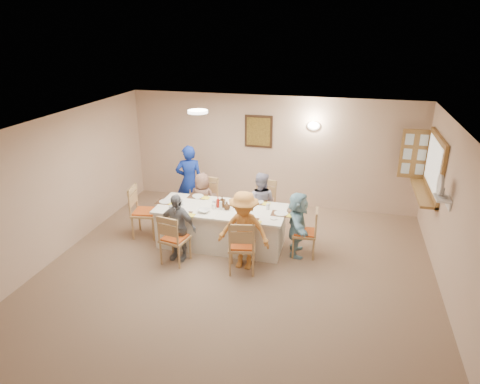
% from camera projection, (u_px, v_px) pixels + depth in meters
% --- Properties ---
extents(ground, '(7.00, 7.00, 0.00)m').
position_uv_depth(ground, '(231.00, 284.00, 6.90)').
color(ground, '#775E49').
extents(room_walls, '(7.00, 7.00, 7.00)m').
position_uv_depth(room_walls, '(230.00, 197.00, 6.35)').
color(room_walls, '#CFAA8E').
rests_on(room_walls, ground).
extents(wall_picture, '(0.62, 0.05, 0.72)m').
position_uv_depth(wall_picture, '(259.00, 131.00, 9.47)').
color(wall_picture, black).
rests_on(wall_picture, room_walls).
extents(wall_sconce, '(0.26, 0.09, 0.18)m').
position_uv_depth(wall_sconce, '(314.00, 126.00, 9.11)').
color(wall_sconce, white).
rests_on(wall_sconce, room_walls).
extents(ceiling_light, '(0.36, 0.36, 0.05)m').
position_uv_depth(ceiling_light, '(198.00, 112.00, 7.58)').
color(ceiling_light, white).
rests_on(ceiling_light, room_walls).
extents(serving_hatch, '(0.06, 1.50, 1.15)m').
position_uv_depth(serving_hatch, '(435.00, 166.00, 7.78)').
color(serving_hatch, olive).
rests_on(serving_hatch, room_walls).
extents(hatch_sill, '(0.30, 1.50, 0.05)m').
position_uv_depth(hatch_sill, '(423.00, 193.00, 8.00)').
color(hatch_sill, olive).
rests_on(hatch_sill, room_walls).
extents(shutter_door, '(0.55, 0.04, 1.00)m').
position_uv_depth(shutter_door, '(414.00, 154.00, 8.53)').
color(shutter_door, olive).
rests_on(shutter_door, room_walls).
extents(fan_shelf, '(0.22, 0.36, 0.03)m').
position_uv_depth(fan_shelf, '(442.00, 198.00, 6.62)').
color(fan_shelf, white).
rests_on(fan_shelf, room_walls).
extents(desk_fan, '(0.30, 0.30, 0.28)m').
position_uv_depth(desk_fan, '(442.00, 189.00, 6.57)').
color(desk_fan, '#A5A5A8').
rests_on(desk_fan, fan_shelf).
extents(dining_table, '(2.39, 1.01, 0.76)m').
position_uv_depth(dining_table, '(221.00, 226.00, 8.02)').
color(dining_table, white).
rests_on(dining_table, ground).
extents(chair_back_left, '(0.56, 0.56, 0.99)m').
position_uv_depth(chair_back_left, '(205.00, 202.00, 8.84)').
color(chair_back_left, tan).
rests_on(chair_back_left, ground).
extents(chair_back_right, '(0.58, 0.58, 1.03)m').
position_uv_depth(chair_back_right, '(261.00, 206.00, 8.55)').
color(chair_back_right, tan).
rests_on(chair_back_right, ground).
extents(chair_front_left, '(0.52, 0.52, 0.94)m').
position_uv_depth(chair_front_left, '(175.00, 238.00, 7.40)').
color(chair_front_left, tan).
rests_on(chair_front_left, ground).
extents(chair_front_right, '(0.55, 0.55, 0.97)m').
position_uv_depth(chair_front_right, '(242.00, 245.00, 7.12)').
color(chair_front_right, tan).
rests_on(chair_front_right, ground).
extents(chair_left_end, '(0.56, 0.56, 1.03)m').
position_uv_depth(chair_left_end, '(145.00, 212.00, 8.33)').
color(chair_left_end, tan).
rests_on(chair_left_end, ground).
extents(chair_right_end, '(0.46, 0.46, 0.90)m').
position_uv_depth(chair_right_end, '(304.00, 232.00, 7.64)').
color(chair_right_end, tan).
rests_on(chair_right_end, ground).
extents(diner_back_left, '(0.61, 0.44, 1.15)m').
position_uv_depth(diner_back_left, '(203.00, 200.00, 8.70)').
color(diner_back_left, brown).
rests_on(diner_back_left, ground).
extents(diner_back_right, '(0.69, 0.57, 1.27)m').
position_uv_depth(diner_back_right, '(260.00, 203.00, 8.40)').
color(diner_back_right, '#8F8BA6').
rests_on(diner_back_right, ground).
extents(diner_front_left, '(0.79, 0.48, 1.23)m').
position_uv_depth(diner_front_left, '(177.00, 227.00, 7.46)').
color(diner_front_left, gray).
rests_on(diner_front_left, ground).
extents(diner_front_right, '(0.96, 0.63, 1.39)m').
position_uv_depth(diner_front_right, '(244.00, 231.00, 7.15)').
color(diner_front_right, '#D5893B').
rests_on(diner_front_right, ground).
extents(diner_right_end, '(1.20, 0.62, 1.20)m').
position_uv_depth(diner_right_end, '(297.00, 224.00, 7.61)').
color(diner_right_end, '#8FC4D8').
rests_on(diner_right_end, ground).
extents(caregiver, '(0.81, 0.74, 1.57)m').
position_uv_depth(caregiver, '(189.00, 181.00, 9.15)').
color(caregiver, navy).
rests_on(caregiver, ground).
extents(placemat_fl, '(0.33, 0.25, 0.01)m').
position_uv_depth(placemat_fl, '(182.00, 213.00, 7.64)').
color(placemat_fl, '#472B19').
rests_on(placemat_fl, dining_table).
extents(plate_fl, '(0.24, 0.24, 0.01)m').
position_uv_depth(plate_fl, '(182.00, 213.00, 7.63)').
color(plate_fl, white).
rests_on(plate_fl, dining_table).
extents(napkin_fl, '(0.14, 0.14, 0.01)m').
position_uv_depth(napkin_fl, '(191.00, 215.00, 7.55)').
color(napkin_fl, yellow).
rests_on(napkin_fl, dining_table).
extents(placemat_fr, '(0.37, 0.28, 0.01)m').
position_uv_depth(placemat_fr, '(247.00, 220.00, 7.36)').
color(placemat_fr, '#472B19').
rests_on(placemat_fr, dining_table).
extents(plate_fr, '(0.23, 0.23, 0.01)m').
position_uv_depth(plate_fr, '(247.00, 220.00, 7.36)').
color(plate_fr, white).
rests_on(plate_fr, dining_table).
extents(napkin_fr, '(0.14, 0.14, 0.01)m').
position_uv_depth(napkin_fr, '(257.00, 222.00, 7.27)').
color(napkin_fr, yellow).
rests_on(napkin_fr, dining_table).
extents(placemat_bl, '(0.37, 0.28, 0.01)m').
position_uv_depth(placemat_bl, '(198.00, 196.00, 8.40)').
color(placemat_bl, '#472B19').
rests_on(placemat_bl, dining_table).
extents(plate_bl, '(0.22, 0.22, 0.01)m').
position_uv_depth(plate_bl, '(198.00, 196.00, 8.39)').
color(plate_bl, white).
rests_on(plate_bl, dining_table).
extents(napkin_bl, '(0.15, 0.15, 0.01)m').
position_uv_depth(napkin_bl, '(206.00, 198.00, 8.31)').
color(napkin_bl, yellow).
rests_on(napkin_bl, dining_table).
extents(placemat_br, '(0.35, 0.26, 0.01)m').
position_uv_depth(placemat_br, '(258.00, 202.00, 8.12)').
color(placemat_br, '#472B19').
rests_on(placemat_br, dining_table).
extents(plate_br, '(0.24, 0.24, 0.01)m').
position_uv_depth(plate_br, '(258.00, 202.00, 8.12)').
color(plate_br, white).
rests_on(plate_br, dining_table).
extents(napkin_br, '(0.14, 0.14, 0.01)m').
position_uv_depth(napkin_br, '(266.00, 204.00, 8.03)').
color(napkin_br, yellow).
rests_on(napkin_br, dining_table).
extents(placemat_le, '(0.34, 0.25, 0.01)m').
position_uv_depth(placemat_le, '(166.00, 202.00, 8.13)').
color(placemat_le, '#472B19').
rests_on(placemat_le, dining_table).
extents(plate_le, '(0.24, 0.24, 0.02)m').
position_uv_depth(plate_le, '(166.00, 201.00, 8.13)').
color(plate_le, white).
rests_on(plate_le, dining_table).
extents(napkin_le, '(0.15, 0.15, 0.01)m').
position_uv_depth(napkin_le, '(173.00, 203.00, 8.04)').
color(napkin_le, yellow).
rests_on(napkin_le, dining_table).
extents(placemat_re, '(0.35, 0.26, 0.01)m').
position_uv_depth(placemat_re, '(281.00, 214.00, 7.62)').
color(placemat_re, '#472B19').
rests_on(placemat_re, dining_table).
extents(plate_re, '(0.25, 0.25, 0.02)m').
position_uv_depth(plate_re, '(281.00, 213.00, 7.62)').
color(plate_re, white).
rests_on(plate_re, dining_table).
extents(napkin_re, '(0.14, 0.14, 0.01)m').
position_uv_depth(napkin_re, '(291.00, 216.00, 7.53)').
color(napkin_re, yellow).
rests_on(napkin_re, dining_table).
extents(teacup_a, '(0.14, 0.14, 0.09)m').
position_uv_depth(teacup_a, '(172.00, 208.00, 7.76)').
color(teacup_a, white).
rests_on(teacup_a, dining_table).
extents(teacup_b, '(0.14, 0.14, 0.08)m').
position_uv_depth(teacup_b, '(248.00, 197.00, 8.27)').
color(teacup_b, white).
rests_on(teacup_b, dining_table).
extents(bowl_a, '(0.28, 0.28, 0.05)m').
position_uv_depth(bowl_a, '(204.00, 211.00, 7.69)').
color(bowl_a, white).
rests_on(bowl_a, dining_table).
extents(bowl_b, '(0.27, 0.27, 0.07)m').
position_uv_depth(bowl_b, '(243.00, 203.00, 7.98)').
color(bowl_b, white).
rests_on(bowl_b, dining_table).
extents(condiment_ketchup, '(0.10, 0.10, 0.21)m').
position_uv_depth(condiment_ketchup, '(218.00, 202.00, 7.87)').
color(condiment_ketchup, '#A4190E').
rests_on(condiment_ketchup, dining_table).
extents(condiment_brown, '(0.10, 0.10, 0.21)m').
position_uv_depth(condiment_brown, '(222.00, 202.00, 7.88)').
color(condiment_brown, '#412611').
rests_on(condiment_brown, dining_table).
extents(condiment_malt, '(0.16, 0.16, 0.16)m').
position_uv_depth(condiment_malt, '(227.00, 206.00, 7.78)').
color(condiment_malt, '#412611').
rests_on(condiment_malt, dining_table).
extents(drinking_glass, '(0.07, 0.07, 0.10)m').
position_uv_depth(drinking_glass, '(214.00, 203.00, 7.94)').
color(drinking_glass, silver).
rests_on(drinking_glass, dining_table).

